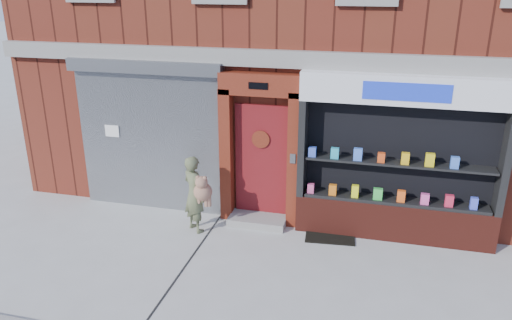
% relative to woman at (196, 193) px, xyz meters
% --- Properties ---
extents(ground, '(80.00, 80.00, 0.00)m').
position_rel_woman_xyz_m(ground, '(1.80, -1.17, -0.76)').
color(ground, '#9E9E99').
rests_on(ground, ground).
extents(shutter_bay, '(3.10, 0.30, 3.04)m').
position_rel_woman_xyz_m(shutter_bay, '(-1.20, 0.76, 0.96)').
color(shutter_bay, gray).
rests_on(shutter_bay, ground).
extents(red_door_bay, '(1.52, 0.58, 2.90)m').
position_rel_woman_xyz_m(red_door_bay, '(1.05, 0.69, 0.70)').
color(red_door_bay, '#5B1C0F').
rests_on(red_door_bay, ground).
extents(pharmacy_bay, '(3.50, 0.41, 3.00)m').
position_rel_woman_xyz_m(pharmacy_bay, '(3.54, 0.64, 0.61)').
color(pharmacy_bay, '#5C1E15').
rests_on(pharmacy_bay, ground).
extents(woman, '(0.69, 0.60, 1.47)m').
position_rel_woman_xyz_m(woman, '(0.00, 0.00, 0.00)').
color(woman, '#585F3E').
rests_on(woman, ground).
extents(doormat, '(0.95, 0.70, 0.02)m').
position_rel_woman_xyz_m(doormat, '(2.46, 0.38, -0.75)').
color(doormat, black).
rests_on(doormat, ground).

